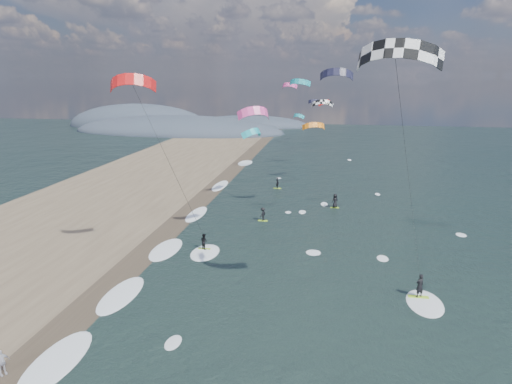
# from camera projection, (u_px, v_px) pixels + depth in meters

# --- Properties ---
(ground) EXTENTS (260.00, 260.00, 0.00)m
(ground) POSITION_uv_depth(u_px,v_px,m) (238.00, 359.00, 25.30)
(ground) COLOR black
(ground) RESTS_ON ground
(sand_strip) EXTENTS (26.00, 240.00, 0.00)m
(sand_strip) POSITION_uv_depth(u_px,v_px,m) (3.00, 261.00, 38.77)
(sand_strip) COLOR brown
(sand_strip) RESTS_ON ground
(wet_sand_strip) EXTENTS (3.00, 240.00, 0.00)m
(wet_sand_strip) POSITION_uv_depth(u_px,v_px,m) (126.00, 271.00, 36.79)
(wet_sand_strip) COLOR #382D23
(wet_sand_strip) RESTS_ON ground
(coastal_hills) EXTENTS (80.00, 41.00, 15.00)m
(coastal_hills) POSITION_uv_depth(u_px,v_px,m) (172.00, 129.00, 135.25)
(coastal_hills) COLOR #3D4756
(coastal_hills) RESTS_ON ground
(kitesurfer_near_a) EXTENTS (8.08, 8.98, 18.52)m
(kitesurfer_near_a) POSITION_uv_depth(u_px,v_px,m) (401.00, 107.00, 24.30)
(kitesurfer_near_a) COLOR #A8E127
(kitesurfer_near_a) RESTS_ON ground
(kitesurfer_near_b) EXTENTS (6.94, 8.49, 16.82)m
(kitesurfer_near_b) POSITION_uv_depth(u_px,v_px,m) (158.00, 144.00, 34.87)
(kitesurfer_near_b) COLOR #A8E127
(kitesurfer_near_b) RESTS_ON ground
(far_kitesurfers) EXTENTS (9.49, 15.92, 1.83)m
(far_kitesurfers) POSITION_uv_depth(u_px,v_px,m) (295.00, 202.00, 53.61)
(far_kitesurfers) COLOR #A8E127
(far_kitesurfers) RESTS_ON ground
(bg_kite_field) EXTENTS (13.02, 71.42, 10.94)m
(bg_kite_field) POSITION_uv_depth(u_px,v_px,m) (305.00, 102.00, 71.46)
(bg_kite_field) COLOR #D83F8C
(bg_kite_field) RESTS_ON ground
(shoreline_surf) EXTENTS (2.40, 79.40, 0.11)m
(shoreline_surf) POSITION_uv_depth(u_px,v_px,m) (161.00, 250.00, 41.11)
(shoreline_surf) COLOR white
(shoreline_surf) RESTS_ON ground
(beach_walker) EXTENTS (0.80, 0.99, 1.57)m
(beach_walker) POSITION_uv_depth(u_px,v_px,m) (1.00, 363.00, 23.76)
(beach_walker) COLOR #B8B5C1
(beach_walker) RESTS_ON ground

